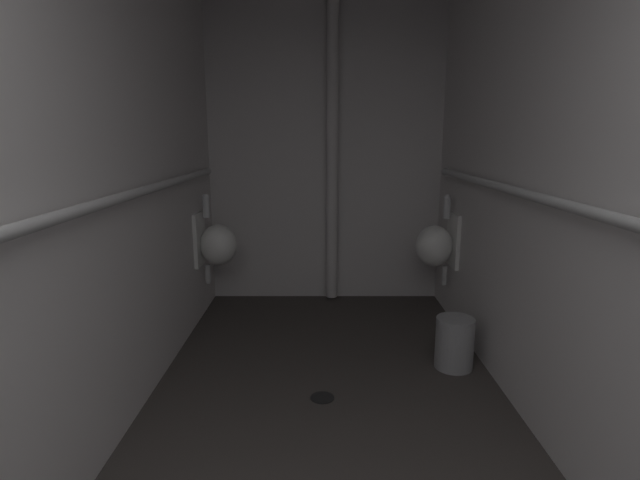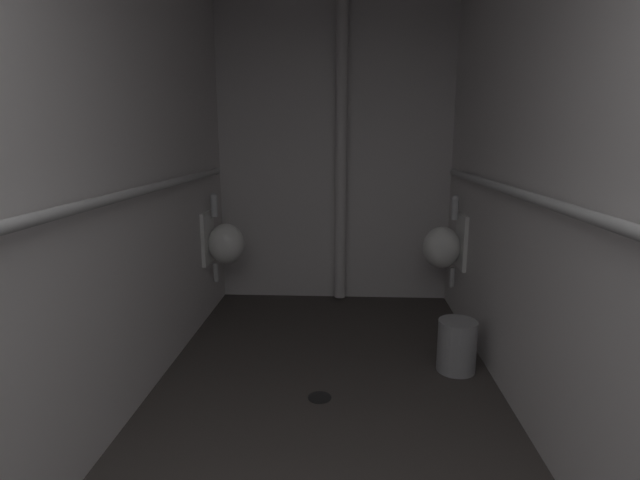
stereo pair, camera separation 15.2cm
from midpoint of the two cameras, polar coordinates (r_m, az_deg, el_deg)
floor at (r=2.74m, az=2.04°, el=-22.29°), size 2.24×4.51×0.08m
wall_left at (r=2.53m, az=-23.43°, el=7.89°), size 0.06×4.51×2.73m
wall_right at (r=2.50m, az=28.29°, el=7.42°), size 0.06×4.51×2.73m
wall_back at (r=4.49m, az=2.69°, el=10.24°), size 2.24×0.06×2.73m
urinal_left_mid at (r=4.12m, az=-10.24°, el=-0.28°), size 0.32×0.30×0.76m
urinal_right_mid at (r=4.06m, az=15.47°, el=-0.69°), size 0.32×0.30×0.76m
supply_pipe_left at (r=2.50m, az=-21.30°, el=4.66°), size 0.06×3.76×0.06m
supply_pipe_right at (r=2.49m, az=26.01°, el=4.22°), size 0.06×3.67×0.06m
standpipe_back_wall at (r=4.38m, az=3.51°, el=10.19°), size 0.10×0.10×2.68m
floor_drain at (r=3.00m, az=1.48°, el=-18.02°), size 0.14×0.14×0.01m
waste_bin at (r=3.37m, az=17.09°, el=-11.83°), size 0.25×0.25×0.34m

